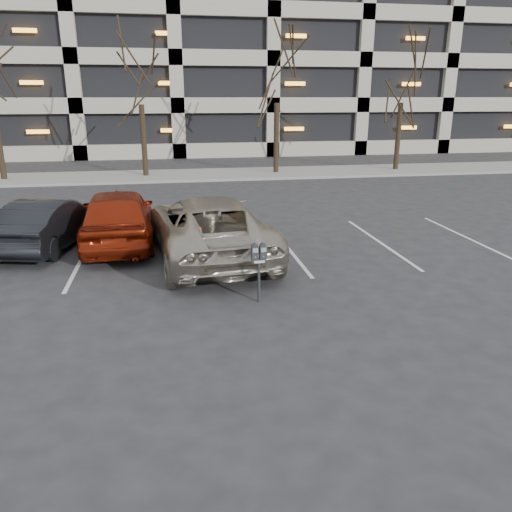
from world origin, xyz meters
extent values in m
plane|color=#28282B|center=(0.00, 0.00, 0.00)|extent=(140.00, 140.00, 0.00)
cube|color=gray|center=(0.00, 16.00, 0.06)|extent=(80.00, 4.00, 0.12)
cube|color=silver|center=(-4.20, 2.30, 0.01)|extent=(0.10, 5.20, 0.00)
cube|color=silver|center=(-1.40, 2.30, 0.01)|extent=(0.10, 5.20, 0.00)
cube|color=silver|center=(1.40, 2.30, 0.01)|extent=(0.10, 5.20, 0.00)
cube|color=silver|center=(4.20, 2.30, 0.01)|extent=(0.10, 5.20, 0.00)
cube|color=silver|center=(7.00, 2.30, 0.01)|extent=(0.10, 5.20, 0.00)
cube|color=black|center=(12.00, 34.00, 9.00)|extent=(49.92, 19.20, 18.00)
cylinder|color=black|center=(-3.00, 16.00, 1.85)|extent=(0.28, 0.28, 3.69)
cylinder|color=black|center=(4.00, 16.00, 1.88)|extent=(0.28, 0.28, 3.75)
cylinder|color=black|center=(11.00, 16.00, 1.87)|extent=(0.28, 0.28, 3.75)
cylinder|color=black|center=(-0.09, -1.45, 0.45)|extent=(0.06, 0.06, 0.90)
cube|color=black|center=(-0.09, -1.45, 0.92)|extent=(0.30, 0.12, 0.06)
cube|color=silver|center=(-0.09, -1.51, 0.90)|extent=(0.22, 0.02, 0.05)
cube|color=gray|center=(-0.18, -1.52, 1.15)|extent=(0.11, 0.01, 0.09)
cube|color=gray|center=(-0.01, -1.51, 1.15)|extent=(0.11, 0.01, 0.09)
imported|color=#B8B09D|center=(-0.85, 1.81, 0.82)|extent=(3.30, 6.14, 1.64)
cube|color=#F94605|center=(-1.20, 0.78, 1.64)|extent=(0.10, 0.20, 0.01)
imported|color=maroon|center=(-3.30, 3.42, 0.83)|extent=(2.14, 4.94, 1.66)
imported|color=black|center=(-5.21, 3.49, 0.70)|extent=(2.37, 4.46, 1.40)
camera|label=1|loc=(-1.81, -10.92, 4.11)|focal=35.00mm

